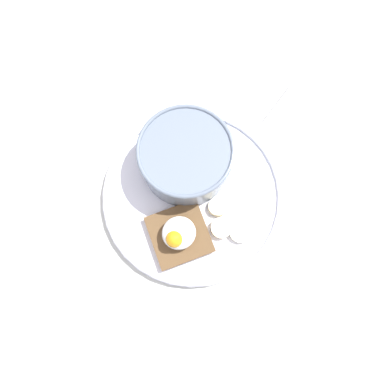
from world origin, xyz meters
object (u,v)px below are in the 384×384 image
object	(u,v)px
oatmeal_bowl	(186,157)
spoon	(267,120)
poached_egg	(178,234)
banana_slice_front	(221,228)
toast_slice	(179,235)
banana_slice_back	(218,207)
banana_slice_left	(241,231)

from	to	relation	value
oatmeal_bowl	spoon	xyz separation A→B (cm)	(-15.39, 0.44, -4.00)
poached_egg	spoon	world-z (taller)	poached_egg
banana_slice_front	spoon	bearing A→B (deg)	-145.84
toast_slice	banana_slice_front	xyz separation A→B (cm)	(-5.85, 2.47, -0.08)
toast_slice	poached_egg	distance (cm)	2.20
banana_slice_front	spoon	xyz separation A→B (cm)	(-16.37, -11.11, -1.26)
banana_slice_front	spoon	distance (cm)	19.82
poached_egg	spoon	distance (cm)	24.29
banana_slice_front	spoon	size ratio (longest dim) A/B	0.36
toast_slice	poached_egg	bearing A→B (deg)	26.30
oatmeal_bowl	banana_slice_back	bearing A→B (deg)	92.36
oatmeal_bowl	banana_slice_back	size ratio (longest dim) A/B	3.53
banana_slice_left	banana_slice_back	bearing A→B (deg)	-79.57
banana_slice_front	banana_slice_left	xyz separation A→B (cm)	(-2.24, 1.97, -0.07)
toast_slice	banana_slice_left	xyz separation A→B (cm)	(-8.09, 4.43, -0.15)
toast_slice	poached_egg	world-z (taller)	poached_egg
poached_egg	banana_slice_back	world-z (taller)	poached_egg
oatmeal_bowl	banana_slice_left	bearing A→B (deg)	95.34
banana_slice_front	banana_slice_back	bearing A→B (deg)	-114.07
oatmeal_bowl	banana_slice_left	distance (cm)	13.86
poached_egg	banana_slice_left	world-z (taller)	poached_egg
poached_egg	spoon	size ratio (longest dim) A/B	0.42
oatmeal_bowl	banana_slice_left	size ratio (longest dim) A/B	3.02
banana_slice_front	banana_slice_left	distance (cm)	2.98
poached_egg	banana_slice_left	size ratio (longest dim) A/B	1.06
poached_egg	banana_slice_front	distance (cm)	6.87
banana_slice_front	banana_slice_left	world-z (taller)	same
toast_slice	spoon	distance (cm)	23.88
toast_slice	banana_slice_front	world-z (taller)	same
toast_slice	spoon	xyz separation A→B (cm)	(-22.22, -8.64, -1.34)
oatmeal_bowl	poached_egg	size ratio (longest dim) A/B	2.85
spoon	banana_slice_front	bearing A→B (deg)	34.16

